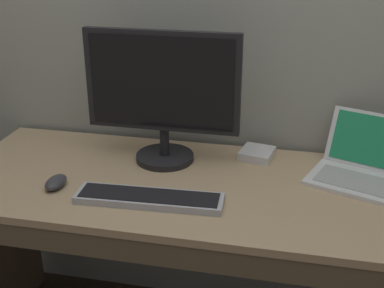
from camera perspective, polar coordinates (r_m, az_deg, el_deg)
The scene contains 6 objects.
desk at distance 1.80m, azimuth 2.72°, elevation -10.15°, with size 1.82×0.67×0.77m.
laptop_white at distance 1.83m, azimuth 19.00°, elevation -2.59°, with size 0.43×0.39×0.20m.
external_monitor at distance 1.78m, azimuth -3.30°, elevation 5.52°, with size 0.54×0.21×0.48m.
wired_keyboard at distance 1.61m, azimuth -4.77°, elevation -6.02°, with size 0.47×0.13×0.03m.
computer_mouse at distance 1.75m, azimuth -14.87°, elevation -4.12°, with size 0.06×0.10×0.04m, color #38383D.
external_drive_box at distance 1.92m, azimuth 7.23°, elevation -1.06°, with size 0.12×0.12×0.03m, color silver.
Camera 1 is at (0.23, -1.50, 1.57)m, focal length 48.04 mm.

